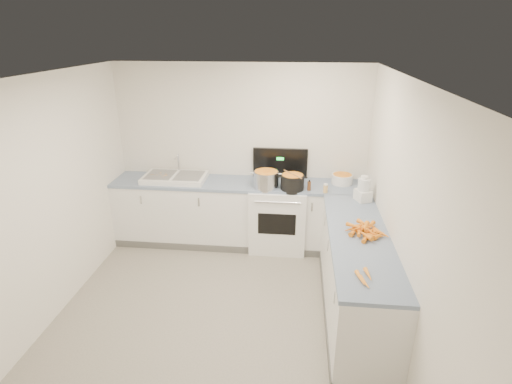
# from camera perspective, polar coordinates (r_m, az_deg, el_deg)

# --- Properties ---
(floor) EXTENTS (3.50, 4.00, 0.00)m
(floor) POSITION_cam_1_polar(r_m,az_deg,el_deg) (4.50, -5.53, -17.73)
(floor) COLOR gray
(floor) RESTS_ON ground
(ceiling) EXTENTS (3.50, 4.00, 0.00)m
(ceiling) POSITION_cam_1_polar(r_m,az_deg,el_deg) (3.49, -7.07, 15.73)
(ceiling) COLOR silver
(ceiling) RESTS_ON ground
(wall_back) EXTENTS (3.50, 0.00, 2.50)m
(wall_back) POSITION_cam_1_polar(r_m,az_deg,el_deg) (5.67, -2.07, 5.39)
(wall_back) COLOR silver
(wall_back) RESTS_ON ground
(wall_left) EXTENTS (0.00, 4.00, 2.50)m
(wall_left) POSITION_cam_1_polar(r_m,az_deg,el_deg) (4.52, -28.48, -1.83)
(wall_left) COLOR silver
(wall_left) RESTS_ON ground
(wall_right) EXTENTS (0.00, 4.00, 2.50)m
(wall_right) POSITION_cam_1_polar(r_m,az_deg,el_deg) (3.88, 20.07, -4.17)
(wall_right) COLOR silver
(wall_right) RESTS_ON ground
(counter_back) EXTENTS (3.50, 0.62, 0.94)m
(counter_back) POSITION_cam_1_polar(r_m,az_deg,el_deg) (5.67, -2.38, -3.05)
(counter_back) COLOR white
(counter_back) RESTS_ON ground
(counter_right) EXTENTS (0.62, 2.20, 0.94)m
(counter_right) POSITION_cam_1_polar(r_m,az_deg,el_deg) (4.45, 14.07, -11.42)
(counter_right) COLOR white
(counter_right) RESTS_ON ground
(stove) EXTENTS (0.76, 0.65, 1.36)m
(stove) POSITION_cam_1_polar(r_m,az_deg,el_deg) (5.61, 3.17, -3.32)
(stove) COLOR white
(stove) RESTS_ON ground
(sink) EXTENTS (0.86, 0.52, 0.31)m
(sink) POSITION_cam_1_polar(r_m,az_deg,el_deg) (5.68, -11.50, 2.06)
(sink) COLOR white
(sink) RESTS_ON counter_back
(steel_pot) EXTENTS (0.40, 0.40, 0.24)m
(steel_pot) POSITION_cam_1_polar(r_m,az_deg,el_deg) (5.27, 1.45, 1.71)
(steel_pot) COLOR silver
(steel_pot) RESTS_ON stove
(black_pot) EXTENTS (0.31, 0.31, 0.22)m
(black_pot) POSITION_cam_1_polar(r_m,az_deg,el_deg) (5.24, 5.21, 1.33)
(black_pot) COLOR black
(black_pot) RESTS_ON stove
(wooden_spoon) EXTENTS (0.25, 0.31, 0.02)m
(wooden_spoon) POSITION_cam_1_polar(r_m,az_deg,el_deg) (5.20, 5.26, 2.55)
(wooden_spoon) COLOR #AD7A47
(wooden_spoon) RESTS_ON black_pot
(mixing_bowl) EXTENTS (0.35, 0.35, 0.13)m
(mixing_bowl) POSITION_cam_1_polar(r_m,az_deg,el_deg) (5.55, 12.19, 1.83)
(mixing_bowl) COLOR white
(mixing_bowl) RESTS_ON counter_back
(extract_bottle) EXTENTS (0.05, 0.05, 0.12)m
(extract_bottle) POSITION_cam_1_polar(r_m,az_deg,el_deg) (5.23, 7.59, 0.84)
(extract_bottle) COLOR #593319
(extract_bottle) RESTS_ON counter_back
(spice_jar) EXTENTS (0.06, 0.06, 0.10)m
(spice_jar) POSITION_cam_1_polar(r_m,az_deg,el_deg) (5.20, 9.90, 0.45)
(spice_jar) COLOR #E5B266
(spice_jar) RESTS_ON counter_back
(food_processor) EXTENTS (0.22, 0.23, 0.32)m
(food_processor) POSITION_cam_1_polar(r_m,az_deg,el_deg) (5.02, 15.09, 0.25)
(food_processor) COLOR white
(food_processor) RESTS_ON counter_right
(carrot_pile) EXTENTS (0.46, 0.46, 0.09)m
(carrot_pile) POSITION_cam_1_polar(r_m,az_deg,el_deg) (4.26, 15.45, -5.30)
(carrot_pile) COLOR orange
(carrot_pile) RESTS_ON counter_right
(peeled_carrots) EXTENTS (0.14, 0.29, 0.04)m
(peeled_carrots) POSITION_cam_1_polar(r_m,az_deg,el_deg) (3.52, 15.19, -11.78)
(peeled_carrots) COLOR orange
(peeled_carrots) RESTS_ON counter_right
(peelings) EXTENTS (0.25, 0.24, 0.01)m
(peelings) POSITION_cam_1_polar(r_m,az_deg,el_deg) (5.73, -13.31, 2.50)
(peelings) COLOR tan
(peelings) RESTS_ON sink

